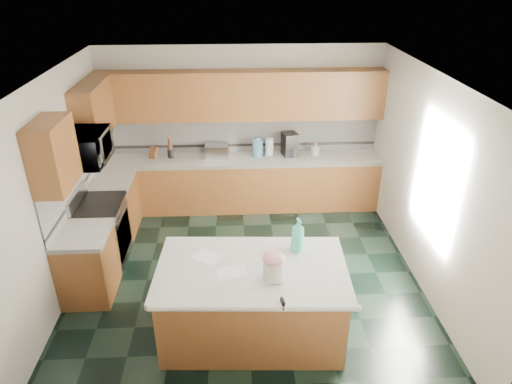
{
  "coord_description": "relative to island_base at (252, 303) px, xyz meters",
  "views": [
    {
      "loc": [
        -0.12,
        -5.02,
        3.88
      ],
      "look_at": [
        0.15,
        0.35,
        1.12
      ],
      "focal_mm": 32.0,
      "sensor_mm": 36.0,
      "label": 1
    }
  ],
  "objects": [
    {
      "name": "utensil_bundle",
      "position": [
        -1.22,
        3.12,
        0.73
      ],
      "size": [
        0.07,
        0.07,
        0.2
      ],
      "primitive_type": "cylinder",
      "color": "#472814",
      "rests_on": "utensil_crock"
    },
    {
      "name": "range_body",
      "position": [
        -2.04,
        1.54,
        0.01
      ],
      "size": [
        0.6,
        0.76,
        0.88
      ],
      "primitive_type": "cube",
      "color": "#B7B7BC",
      "rests_on": "ground"
    },
    {
      "name": "left_backsplash",
      "position": [
        -2.32,
        1.59,
        0.81
      ],
      "size": [
        0.02,
        2.3,
        0.63
      ],
      "primitive_type": "cube",
      "color": "silver",
      "rests_on": "wall_left"
    },
    {
      "name": "soap_bottle_back",
      "position": [
        1.2,
        3.09,
        0.6
      ],
      "size": [
        0.13,
        0.13,
        0.22
      ],
      "primitive_type": "imported",
      "rotation": [
        0.0,
        0.0,
        0.43
      ],
      "color": "white",
      "rests_on": "back_countertop"
    },
    {
      "name": "water_jug_neck",
      "position": [
        0.22,
        3.1,
        0.8
      ],
      "size": [
        0.08,
        0.08,
        0.04
      ],
      "primitive_type": "cylinder",
      "color": "#548DAE",
      "rests_on": "water_jug"
    },
    {
      "name": "coffee_carafe",
      "position": [
        0.77,
        3.06,
        0.57
      ],
      "size": [
        0.16,
        0.16,
        0.16
      ],
      "primitive_type": "cylinder",
      "color": "black",
      "rests_on": "back_countertop"
    },
    {
      "name": "paper_sheet_b",
      "position": [
        -0.49,
        0.22,
        0.49
      ],
      "size": [
        0.37,
        0.35,
        0.0
      ],
      "primitive_type": "cube",
      "rotation": [
        0.0,
        0.0,
        -0.59
      ],
      "color": "white",
      "rests_on": "island_top"
    },
    {
      "name": "range_handle",
      "position": [
        -1.72,
        1.54,
        0.35
      ],
      "size": [
        0.02,
        0.66,
        0.02
      ],
      "primitive_type": "cylinder",
      "rotation": [
        1.57,
        0.0,
        0.0
      ],
      "color": "#B7B7BC",
      "rests_on": "range_body"
    },
    {
      "name": "left_counter_rear",
      "position": [
        -2.04,
        2.33,
        0.46
      ],
      "size": [
        0.64,
        0.82,
        0.06
      ],
      "primitive_type": "cube",
      "color": "white",
      "rests_on": "left_base_cab_rear"
    },
    {
      "name": "range_oven_door",
      "position": [
        -1.75,
        1.54,
        -0.03
      ],
      "size": [
        0.02,
        0.68,
        0.55
      ],
      "primitive_type": "cube",
      "color": "black",
      "rests_on": "range_body"
    },
    {
      "name": "microwave",
      "position": [
        -2.04,
        1.54,
        1.3
      ],
      "size": [
        0.5,
        0.73,
        0.41
      ],
      "primitive_type": "imported",
      "rotation": [
        0.0,
        0.0,
        1.57
      ],
      "color": "#B7B7BC",
      "rests_on": "wall_left"
    },
    {
      "name": "left_accent_band",
      "position": [
        -2.32,
        1.59,
        0.61
      ],
      "size": [
        0.01,
        2.3,
        0.05
      ],
      "primitive_type": "cube",
      "color": "black",
      "rests_on": "wall_left"
    },
    {
      "name": "treat_jar_knob",
      "position": [
        0.21,
        -0.19,
        0.79
      ],
      "size": [
        0.08,
        0.03,
        0.03
      ],
      "primitive_type": "cylinder",
      "rotation": [
        0.0,
        1.57,
        0.0
      ],
      "color": "tan",
      "rests_on": "treat_jar_lid"
    },
    {
      "name": "left_base_cab_rear",
      "position": [
        -2.04,
        2.33,
        0.0
      ],
      "size": [
        0.6,
        0.82,
        0.86
      ],
      "primitive_type": "cube",
      "color": "#532F14",
      "rests_on": "ground"
    },
    {
      "name": "paper_towel",
      "position": [
        0.43,
        3.14,
        0.64
      ],
      "size": [
        0.13,
        0.13,
        0.3
      ],
      "primitive_type": "cylinder",
      "color": "white",
      "rests_on": "back_countertop"
    },
    {
      "name": "clamp_handle",
      "position": [
        0.27,
        -0.64,
        0.48
      ],
      "size": [
        0.01,
        0.06,
        0.01
      ],
      "primitive_type": "cylinder",
      "rotation": [
        1.57,
        0.0,
        0.0
      ],
      "color": "black",
      "rests_on": "island_top"
    },
    {
      "name": "treat_jar_lid",
      "position": [
        0.21,
        -0.19,
        0.74
      ],
      "size": [
        0.23,
        0.23,
        0.14
      ],
      "primitive_type": "ellipsoid",
      "color": "pink",
      "rests_on": "treat_jar"
    },
    {
      "name": "coffee_maker",
      "position": [
        0.77,
        3.12,
        0.69
      ],
      "size": [
        0.28,
        0.3,
        0.39
      ],
      "primitive_type": "cube",
      "rotation": [
        0.0,
        0.0,
        0.25
      ],
      "color": "black",
      "rests_on": "back_countertop"
    },
    {
      "name": "back_base_cab",
      "position": [
        -0.04,
        3.04,
        0.0
      ],
      "size": [
        4.6,
        0.6,
        0.86
      ],
      "primitive_type": "cube",
      "color": "#532F14",
      "rests_on": "ground"
    },
    {
      "name": "wall_front",
      "position": [
        -0.04,
        -1.28,
        0.92
      ],
      "size": [
        4.6,
        0.04,
        2.7
      ],
      "primitive_type": "cube",
      "color": "silver",
      "rests_on": "ground"
    },
    {
      "name": "soap_bottle_island",
      "position": [
        0.53,
        0.31,
        0.69
      ],
      "size": [
        0.19,
        0.19,
        0.41
      ],
      "primitive_type": "imported",
      "rotation": [
        0.0,
        0.0,
        0.27
      ],
      "color": "#3DBDA6",
      "rests_on": "island_top"
    },
    {
      "name": "wall_left",
      "position": [
        -2.36,
        1.04,
        0.92
      ],
      "size": [
        0.04,
        4.6,
        2.7
      ],
      "primitive_type": "cube",
      "color": "silver",
      "rests_on": "ground"
    },
    {
      "name": "back_backsplash",
      "position": [
        -0.04,
        3.33,
        0.81
      ],
      "size": [
        4.6,
        0.02,
        0.63
      ],
      "primitive_type": "cube",
      "color": "silver",
      "rests_on": "back_countertop"
    },
    {
      "name": "clamp_body",
      "position": [
        0.27,
        -0.59,
        0.5
      ],
      "size": [
        0.04,
        0.09,
        0.08
      ],
      "primitive_type": "cube",
      "rotation": [
        0.0,
        0.0,
        0.18
      ],
      "color": "black",
      "rests_on": "island_top"
    },
    {
      "name": "island_bullnose",
      "position": [
        -0.0,
        -0.61,
        0.46
      ],
      "size": [
        2.05,
        0.17,
        0.06
      ],
      "primitive_type": "cylinder",
      "rotation": [
        0.0,
        1.57,
        -0.05
      ],
      "color": "white",
      "rests_on": "island_base"
    },
    {
      "name": "toaster_oven_door",
      "position": [
        -0.45,
        2.97,
        0.6
      ],
      "size": [
        0.34,
        0.01,
        0.18
      ],
      "primitive_type": "cube",
      "color": "black",
      "rests_on": "toaster_oven"
    },
    {
      "name": "utensil_crock",
      "position": [
        -1.22,
        3.12,
        0.56
      ],
      "size": [
        0.11,
        0.11,
        0.14
      ],
      "primitive_type": "cylinder",
      "color": "black",
      "rests_on": "back_countertop"
    },
    {
      "name": "treat_jar",
      "position": [
        0.21,
        -0.19,
        0.6
      ],
      "size": [
        0.27,
        0.27,
        0.22
      ],
      "primitive_type": "cylinder",
      "rotation": [
        0.0,
        0.0,
        -0.35
      ],
      "color": "beige",
      "rests_on": "island_top"
    },
    {
      "name": "wall_back",
      "position": [
        -0.04,
        3.36,
        0.92
      ],
      "size": [
        4.6,
        0.04,
        2.7
      ],
      "primitive_type": "cube",
      "color": "silver",
      "rests_on": "ground"
    },
    {
      "name": "ceiling",
      "position": [
        -0.04,
        1.04,
        2.27
      ],
      "size": [
        4.6,
        4.6,
        0.0
      ],
      "primitive_type": "plane",
      "color": "white",
      "rests_on": "ground"
    },
    {
      "name": "back_upper_cab",
      "position": [
        -0.04,
        3.17,
        1.51
      ],
      "size": [
        4.6,
        0.33,
        0.78
      ],
      "primitive_type": "cube",
      "color": "#532F14",
      "rests_on": "wall_back"
    },
    {
      "name": "soap_back_cap",
      "position": [
        1.2,
        3.09,
        0.72
      ],
      "size": [
        0.02,
        0.02,
        0.03
      ],
      "primitive_type": "cylinder",
      "color": "red",
      "rests_on": "soap_bottle_back"
    },
    {
      "name": "paper_sheet_a",
      "position": [
        -0.21,
        -0.08,
        0.49
      ],
      "size": [
        0.35,
        0.29,
        0.0
      ],
      "primitive_type": "cube",
      "rotation": [
        0.0,
        0.0,
        0.21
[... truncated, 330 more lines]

